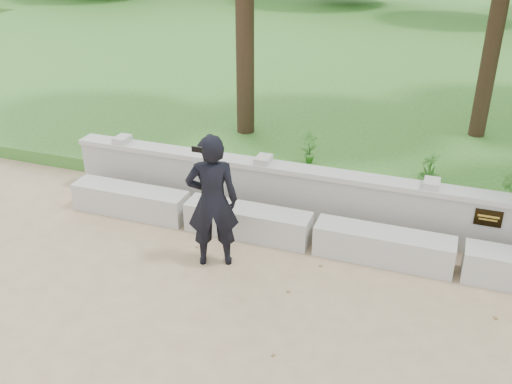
# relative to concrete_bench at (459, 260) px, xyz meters

# --- Properties ---
(ground) EXTENTS (80.00, 80.00, 0.00)m
(ground) POSITION_rel_concrete_bench_xyz_m (-0.00, -1.90, -0.22)
(ground) COLOR tan
(ground) RESTS_ON ground
(lawn) EXTENTS (40.00, 22.00, 0.25)m
(lawn) POSITION_rel_concrete_bench_xyz_m (-0.00, 12.10, -0.10)
(lawn) COLOR #325A1C
(lawn) RESTS_ON ground
(concrete_bench) EXTENTS (11.90, 0.45, 0.45)m
(concrete_bench) POSITION_rel_concrete_bench_xyz_m (0.00, 0.00, 0.00)
(concrete_bench) COLOR #B2AFA8
(concrete_bench) RESTS_ON ground
(parapet_wall) EXTENTS (12.50, 0.35, 0.90)m
(parapet_wall) POSITION_rel_concrete_bench_xyz_m (0.00, 0.70, 0.24)
(parapet_wall) COLOR #A7A59E
(parapet_wall) RESTS_ON ground
(man_main) EXTENTS (0.81, 0.75, 1.89)m
(man_main) POSITION_rel_concrete_bench_xyz_m (-3.18, -0.83, 0.72)
(man_main) COLOR black
(man_main) RESTS_ON ground
(shrub_a) EXTENTS (0.37, 0.35, 0.59)m
(shrub_a) POSITION_rel_concrete_bench_xyz_m (-2.71, 2.38, 0.32)
(shrub_a) COLOR #387126
(shrub_a) RESTS_ON lawn
(shrub_b) EXTENTS (0.39, 0.41, 0.59)m
(shrub_b) POSITION_rel_concrete_bench_xyz_m (0.61, 1.63, 0.32)
(shrub_b) COLOR #387126
(shrub_b) RESTS_ON lawn
(shrub_d) EXTENTS (0.43, 0.45, 0.64)m
(shrub_d) POSITION_rel_concrete_bench_xyz_m (-0.59, 1.98, 0.35)
(shrub_d) COLOR #387126
(shrub_d) RESTS_ON lawn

